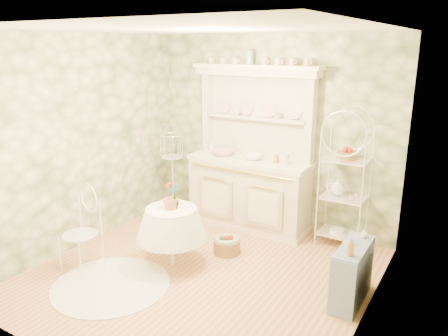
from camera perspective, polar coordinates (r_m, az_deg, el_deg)
The scene contains 22 objects.
floor at distance 5.19m, azimuth -2.94°, elevation -13.64°, with size 3.60×3.60×0.00m, color tan.
ceiling at distance 4.52m, azimuth -3.44°, elevation 17.71°, with size 3.60×3.60×0.00m, color white.
wall_left at distance 5.85m, azimuth -17.93°, elevation 3.22°, with size 3.60×3.60×0.00m, color beige.
wall_right at distance 3.99m, azimuth 18.78°, elevation -2.55°, with size 3.60×3.60×0.00m, color beige.
wall_back at distance 6.21m, azimuth 6.24°, elevation 4.58°, with size 3.60×3.60×0.00m, color beige.
wall_front at distance 3.42m, azimuth -20.48°, elevation -5.77°, with size 3.60×3.60×0.00m, color beige.
kitchen_dresser at distance 6.09m, azimuth 3.35°, elevation 2.46°, with size 1.87×0.61×2.29m, color silver.
bakers_rack at distance 5.77m, azimuth 15.47°, elevation -1.54°, with size 0.55×0.39×1.77m, color white.
side_shelf at distance 4.75m, azimuth 16.35°, elevation -13.42°, with size 0.24×0.65×0.56m, color #788BB2.
round_table at distance 5.28m, azimuth -6.80°, elevation -9.04°, with size 0.62×0.62×0.68m, color white.
cafe_chair at distance 5.30m, azimuth -18.33°, elevation -7.81°, with size 0.45×0.45×0.99m, color white.
birdcage_stand at distance 6.72m, azimuth -6.76°, elevation -0.27°, with size 0.33×0.33×1.40m, color white.
floor_basket at distance 5.60m, azimuth 0.38°, elevation -9.87°, with size 0.38×0.38×0.25m, color #A17A46.
lace_rug at distance 5.11m, azimuth -14.53°, elevation -14.56°, with size 1.29×1.29×0.01m, color white.
bowl_floral at distance 6.31m, azimuth -0.11°, elevation 1.75°, with size 0.33×0.33×0.08m, color white.
bowl_white at distance 6.08m, azimuth 3.85°, elevation 1.19°, with size 0.26×0.26×0.08m, color white.
cup_left at distance 6.29m, azimuth 1.60°, elevation 7.21°, with size 0.13×0.13×0.10m, color white.
cup_right at distance 5.97m, azimuth 6.98°, elevation 6.65°, with size 0.10×0.10×0.09m, color white.
potted_geranium at distance 5.08m, azimuth -6.52°, elevation -3.84°, with size 0.16×0.11×0.30m, color #3F7238.
bottle_amber at distance 4.37m, azimuth 16.20°, elevation -10.16°, with size 0.07×0.07×0.17m, color #BA6737.
bottle_blue at distance 4.60m, azimuth 16.31°, elevation -9.23°, with size 0.04×0.04×0.09m, color #76A6BB.
bottle_glass at distance 4.81m, azimuth 17.84°, elevation -8.31°, with size 0.08×0.08×0.10m, color silver.
Camera 1 is at (2.55, -3.73, 2.55)m, focal length 35.00 mm.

